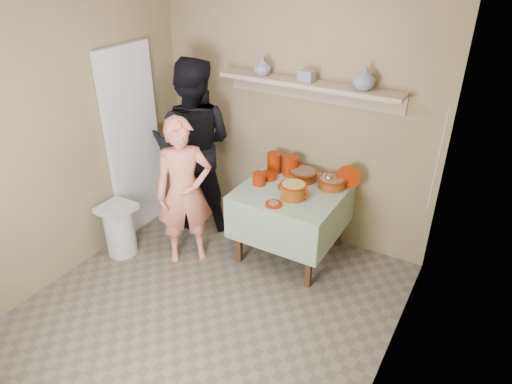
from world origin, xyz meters
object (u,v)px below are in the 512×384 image
Objects in this scene: person_helper at (193,145)px; serving_table at (292,199)px; person_cook at (184,192)px; cazuela_rice at (293,189)px; trash_bin at (120,229)px.

person_helper is 1.25m from serving_table.
cazuela_rice is (0.95, 0.42, 0.10)m from person_cook.
person_helper is 1.16m from trash_bin.
serving_table is (1.22, -0.04, -0.30)m from person_helper.
person_helper reaches higher than trash_bin.
cazuela_rice reaches higher than serving_table.
cazuela_rice is at bearing -19.20° from person_cook.
person_helper is 1.31m from cazuela_rice.
person_cook is at bearing -156.30° from cazuela_rice.
trash_bin is at bearing -150.25° from serving_table.
person_helper reaches higher than person_cook.
serving_table is 0.27m from cazuela_rice.
person_helper is at bearing 171.52° from cazuela_rice.
person_cook is 4.54× the size of cazuela_rice.
person_helper is (-0.34, 0.61, 0.19)m from person_cook.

